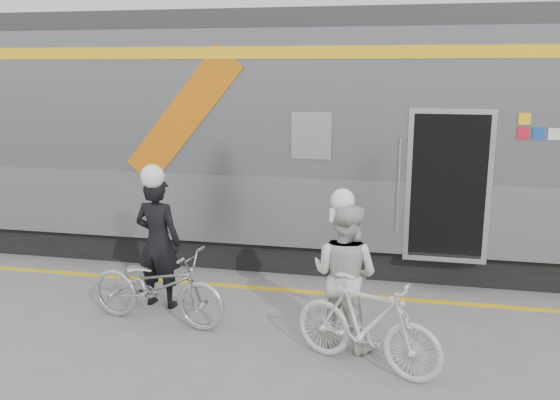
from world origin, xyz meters
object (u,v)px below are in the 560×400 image
(woman, at_px, (345,275))
(man, at_px, (158,242))
(bicycle_left, at_px, (157,286))
(bicycle_right, at_px, (366,324))

(woman, bearing_deg, man, 8.78)
(man, relative_size, woman, 1.05)
(woman, bearing_deg, bicycle_left, 20.38)
(bicycle_left, distance_m, bicycle_right, 2.79)
(bicycle_left, distance_m, woman, 2.44)
(man, distance_m, woman, 2.69)
(woman, distance_m, bicycle_right, 0.71)
(man, height_order, bicycle_right, man)
(bicycle_right, bearing_deg, bicycle_left, 99.28)
(man, xyz_separation_m, woman, (2.61, -0.65, -0.05))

